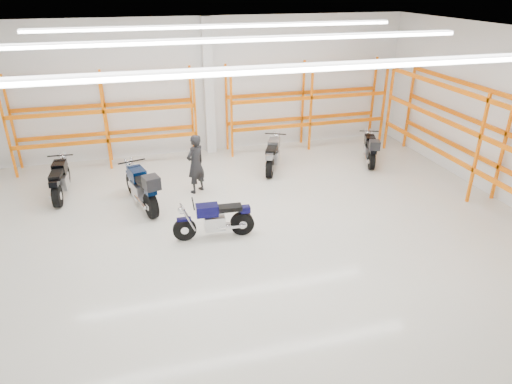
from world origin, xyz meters
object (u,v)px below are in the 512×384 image
object	(u,v)px
motorcycle_back_b	(142,188)
motorcycle_main	(217,220)
motorcycle_back_a	(60,181)
motorcycle_back_d	(370,150)
standing_man	(196,164)
structural_column	(209,88)
motorcycle_back_c	(273,155)

from	to	relation	value
motorcycle_back_b	motorcycle_main	bearing A→B (deg)	-50.65
motorcycle_back_a	motorcycle_back_d	bearing A→B (deg)	0.08
motorcycle_back_d	standing_man	distance (m)	5.87
motorcycle_back_b	structural_column	size ratio (longest dim) A/B	0.51
motorcycle_back_b	motorcycle_back_c	world-z (taller)	motorcycle_back_b
motorcycle_back_b	motorcycle_back_d	distance (m)	7.45
motorcycle_main	motorcycle_back_a	distance (m)	5.04
structural_column	motorcycle_back_a	bearing A→B (deg)	-151.43
standing_man	motorcycle_back_b	bearing A→B (deg)	-13.25
motorcycle_main	motorcycle_back_a	size ratio (longest dim) A/B	0.92
motorcycle_back_c	motorcycle_back_d	xyz separation A→B (m)	(3.24, -0.34, 0.01)
motorcycle_back_a	motorcycle_back_b	world-z (taller)	motorcycle_back_b
motorcycle_back_c	standing_man	bearing A→B (deg)	-158.56
motorcycle_back_a	standing_man	xyz separation A→B (m)	(3.71, -0.66, 0.37)
standing_man	motorcycle_back_c	bearing A→B (deg)	164.16
motorcycle_back_c	motorcycle_main	bearing A→B (deg)	-124.09
motorcycle_main	motorcycle_back_c	size ratio (longest dim) A/B	0.98
motorcycle_back_c	structural_column	size ratio (longest dim) A/B	0.43
motorcycle_back_b	structural_column	world-z (taller)	structural_column
motorcycle_back_a	structural_column	xyz separation A→B (m)	(4.70, 2.56, 1.77)
motorcycle_back_a	motorcycle_back_d	size ratio (longest dim) A/B	1.09
motorcycle_main	structural_column	xyz separation A→B (m)	(0.89, 5.86, 1.81)
motorcycle_main	motorcycle_back_b	distance (m)	2.55
motorcycle_back_a	structural_column	bearing A→B (deg)	28.57
motorcycle_main	motorcycle_back_c	xyz separation A→B (m)	(2.48, 3.66, 0.04)
motorcycle_back_d	standing_man	world-z (taller)	standing_man
motorcycle_back_a	structural_column	world-z (taller)	structural_column
motorcycle_back_c	motorcycle_back_d	bearing A→B (deg)	-5.99
motorcycle_main	motorcycle_back_a	bearing A→B (deg)	139.02
motorcycle_back_a	motorcycle_back_c	xyz separation A→B (m)	(6.28, 0.35, -0.00)
motorcycle_main	standing_man	world-z (taller)	standing_man
motorcycle_back_c	standing_man	distance (m)	2.80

